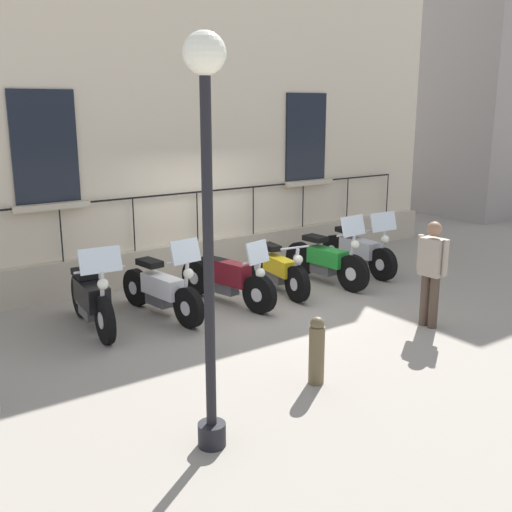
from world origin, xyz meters
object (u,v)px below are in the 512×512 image
at_px(motorcycle_white, 162,291).
at_px(pedestrian_standing, 432,268).
at_px(motorcycle_maroon, 228,280).
at_px(bollard, 317,350).
at_px(motorcycle_yellow, 278,271).
at_px(lamppost, 207,199).
at_px(motorcycle_silver, 359,252).
at_px(motorcycle_black, 92,300).
at_px(motorcycle_green, 326,261).

height_order(motorcycle_white, pedestrian_standing, pedestrian_standing).
bearing_deg(pedestrian_standing, motorcycle_maroon, -144.46).
xyz_separation_m(motorcycle_maroon, bollard, (3.19, -0.77, 0.00)).
bearing_deg(motorcycle_white, pedestrian_standing, 48.55).
xyz_separation_m(motorcycle_yellow, lamppost, (3.70, -3.65, 2.08)).
height_order(motorcycle_white, motorcycle_silver, motorcycle_white).
height_order(motorcycle_maroon, motorcycle_silver, motorcycle_silver).
height_order(motorcycle_black, bollard, motorcycle_black).
bearing_deg(motorcycle_yellow, motorcycle_maroon, -87.68).
xyz_separation_m(motorcycle_black, lamppost, (3.80, -0.21, 2.01)).
height_order(motorcycle_black, motorcycle_silver, motorcycle_black).
distance_m(motorcycle_white, lamppost, 4.46).
distance_m(motorcycle_green, bollard, 4.28).
relative_size(motorcycle_black, pedestrian_standing, 1.23).
bearing_deg(pedestrian_standing, lamppost, -77.66).
bearing_deg(motorcycle_silver, motorcycle_white, -88.70).
xyz_separation_m(motorcycle_silver, pedestrian_standing, (2.86, -1.33, 0.49)).
relative_size(motorcycle_maroon, motorcycle_silver, 1.02).
xyz_separation_m(motorcycle_black, motorcycle_maroon, (0.14, 2.32, -0.05)).
bearing_deg(motorcycle_white, motorcycle_black, -93.64).
bearing_deg(motorcycle_yellow, lamppost, -44.54).
bearing_deg(bollard, motorcycle_green, 136.77).
bearing_deg(motorcycle_white, lamppost, -19.67).
height_order(motorcycle_silver, pedestrian_standing, pedestrian_standing).
distance_m(motorcycle_white, motorcycle_green, 3.36).
height_order(motorcycle_white, motorcycle_yellow, motorcycle_white).
distance_m(motorcycle_black, lamppost, 4.30).
relative_size(motorcycle_green, lamppost, 0.53).
xyz_separation_m(motorcycle_yellow, motorcycle_green, (0.12, 1.05, 0.06)).
bearing_deg(motorcycle_black, pedestrian_standing, 56.33).
distance_m(motorcycle_yellow, lamppost, 5.60).
xyz_separation_m(motorcycle_silver, bollard, (3.36, -4.02, -0.00)).
bearing_deg(motorcycle_silver, motorcycle_green, -77.29).
height_order(motorcycle_green, lamppost, lamppost).
bearing_deg(motorcycle_black, motorcycle_yellow, 88.41).
bearing_deg(motorcycle_maroon, motorcycle_green, 88.02).
height_order(lamppost, bollard, lamppost).
relative_size(motorcycle_white, bollard, 2.44).
bearing_deg(motorcycle_green, motorcycle_maroon, -91.98).
xyz_separation_m(motorcycle_white, bollard, (3.26, 0.43, -0.00)).
relative_size(motorcycle_silver, lamppost, 0.53).
xyz_separation_m(motorcycle_white, lamppost, (3.73, -1.33, 2.05)).
height_order(motorcycle_black, motorcycle_yellow, motorcycle_black).
bearing_deg(motorcycle_green, pedestrian_standing, -5.29).
relative_size(motorcycle_yellow, bollard, 2.29).
xyz_separation_m(motorcycle_maroon, pedestrian_standing, (2.69, 1.92, 0.49)).
bearing_deg(motorcycle_maroon, lamppost, -34.70).
distance_m(motorcycle_black, motorcycle_green, 4.49).
bearing_deg(motorcycle_maroon, motorcycle_white, -93.29).
xyz_separation_m(motorcycle_silver, lamppost, (3.83, -5.78, 2.04)).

